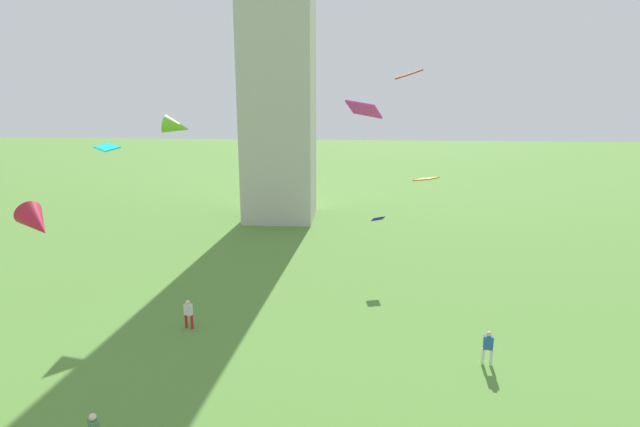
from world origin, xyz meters
name	(u,v)px	position (x,y,z in m)	size (l,w,h in m)	color
person_1	(488,346)	(9.38, 19.02, 0.94)	(0.51, 0.32, 1.67)	silver
person_2	(188,312)	(-5.47, 21.69, 0.90)	(0.48, 0.33, 1.58)	red
kite_flying_0	(177,127)	(-8.75, 31.08, 9.85)	(2.00, 1.34, 1.56)	#74CB24
kite_flying_1	(37,223)	(-15.15, 24.66, 4.81)	(3.10, 2.82, 2.36)	#B71C36
kite_flying_2	(107,147)	(-11.71, 27.09, 8.92)	(1.76, 1.66, 0.41)	#12DBE0
kite_flying_3	(426,179)	(5.97, 17.25, 8.96)	(1.01, 1.04, 0.23)	#BF6507
kite_flying_4	(364,109)	(3.55, 23.77, 11.35)	(1.93, 1.80, 0.95)	#EF2CB4
kite_flying_5	(378,219)	(4.72, 30.83, 3.83)	(0.93, 0.78, 0.40)	#1209B8
kite_flying_6	(409,74)	(6.25, 29.11, 13.15)	(1.69, 1.73, 0.62)	red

